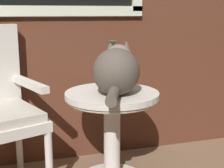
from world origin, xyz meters
TOP-DOWN VIEW (x-y plane):
  - wicker_side_table at (0.12, 0.21)m, footprint 0.57×0.57m
  - cat at (0.13, 0.18)m, footprint 0.37×0.63m
  - pewter_vase_with_ivy at (0.15, 0.36)m, footprint 0.14×0.14m

SIDE VIEW (x-z plane):
  - wicker_side_table at x=0.12m, z-range 0.12..0.72m
  - pewter_vase_with_ivy at x=0.15m, z-range 0.55..0.85m
  - cat at x=0.13m, z-range 0.59..0.89m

